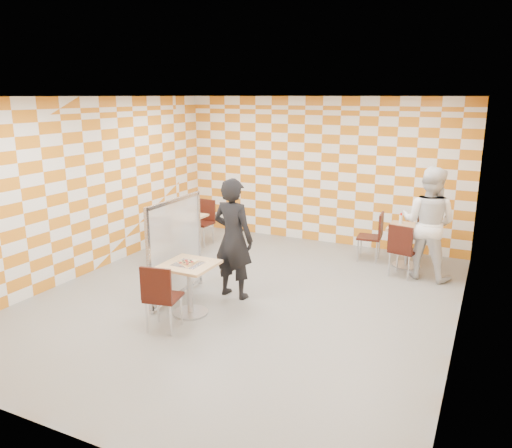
# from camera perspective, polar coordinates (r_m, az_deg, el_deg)

# --- Properties ---
(room_shell) EXTENTS (7.00, 7.00, 7.00)m
(room_shell) POSITION_cam_1_polar(r_m,az_deg,el_deg) (7.72, 0.44, 3.17)
(room_shell) COLOR gray
(room_shell) RESTS_ON ground
(main_table) EXTENTS (0.70, 0.70, 0.75)m
(main_table) POSITION_cam_1_polar(r_m,az_deg,el_deg) (7.09, -7.61, -6.34)
(main_table) COLOR #D7B473
(main_table) RESTS_ON ground
(second_table) EXTENTS (0.70, 0.70, 0.75)m
(second_table) POSITION_cam_1_polar(r_m,az_deg,el_deg) (9.36, 17.00, -1.69)
(second_table) COLOR #D7B473
(second_table) RESTS_ON ground
(empty_table) EXTENTS (0.70, 0.70, 0.75)m
(empty_table) POSITION_cam_1_polar(r_m,az_deg,el_deg) (9.82, -8.14, -0.43)
(empty_table) COLOR #D7B473
(empty_table) RESTS_ON ground
(chair_main_front) EXTENTS (0.49, 0.50, 0.92)m
(chair_main_front) POSITION_cam_1_polar(r_m,az_deg,el_deg) (6.60, -10.91, -7.78)
(chair_main_front) COLOR #36110A
(chair_main_front) RESTS_ON ground
(chair_second_front) EXTENTS (0.51, 0.51, 0.92)m
(chair_second_front) POSITION_cam_1_polar(r_m,az_deg,el_deg) (8.75, 16.34, -2.50)
(chair_second_front) COLOR #36110A
(chair_second_front) RESTS_ON ground
(chair_second_side) EXTENTS (0.46, 0.45, 0.92)m
(chair_second_side) POSITION_cam_1_polar(r_m,az_deg,el_deg) (9.48, 13.40, -1.00)
(chair_second_side) COLOR #36110A
(chair_second_side) RESTS_ON ground
(chair_empty_near) EXTENTS (0.56, 0.56, 0.92)m
(chair_empty_near) POSITION_cam_1_polar(r_m,az_deg,el_deg) (9.19, -10.68, -1.35)
(chair_empty_near) COLOR #36110A
(chair_empty_near) RESTS_ON ground
(chair_empty_far) EXTENTS (0.44, 0.45, 0.92)m
(chair_empty_far) POSITION_cam_1_polar(r_m,az_deg,el_deg) (10.40, -5.98, 0.67)
(chair_empty_far) COLOR #36110A
(chair_empty_far) RESTS_ON ground
(partition) EXTENTS (0.08, 1.38, 1.55)m
(partition) POSITION_cam_1_polar(r_m,az_deg,el_deg) (7.58, -9.17, -2.76)
(partition) COLOR white
(partition) RESTS_ON ground
(man_dark) EXTENTS (0.72, 0.52, 1.85)m
(man_dark) POSITION_cam_1_polar(r_m,az_deg,el_deg) (7.52, -2.63, -1.67)
(man_dark) COLOR black
(man_dark) RESTS_ON ground
(man_white) EXTENTS (1.04, 0.88, 1.90)m
(man_white) POSITION_cam_1_polar(r_m,az_deg,el_deg) (8.80, 19.09, 0.10)
(man_white) COLOR white
(man_white) RESTS_ON ground
(pizza_on_foil) EXTENTS (0.40, 0.40, 0.04)m
(pizza_on_foil) POSITION_cam_1_polar(r_m,az_deg,el_deg) (6.99, -7.75, -4.40)
(pizza_on_foil) COLOR silver
(pizza_on_foil) RESTS_ON main_table
(sport_bottle) EXTENTS (0.06, 0.06, 0.20)m
(sport_bottle) POSITION_cam_1_polar(r_m,az_deg,el_deg) (9.42, 16.22, 0.55)
(sport_bottle) COLOR white
(sport_bottle) RESTS_ON second_table
(soda_bottle) EXTENTS (0.07, 0.07, 0.23)m
(soda_bottle) POSITION_cam_1_polar(r_m,az_deg,el_deg) (9.35, 18.15, 0.40)
(soda_bottle) COLOR black
(soda_bottle) RESTS_ON second_table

